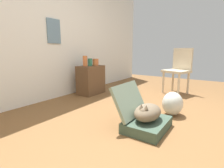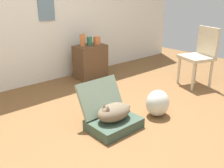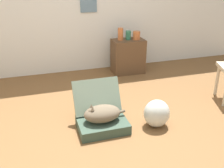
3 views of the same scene
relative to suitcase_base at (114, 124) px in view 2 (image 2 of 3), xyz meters
The scene contains 11 objects.
ground_plane 0.35m from the suitcase_base, 31.95° to the right, with size 7.68×7.68×0.00m, color brown.
wall_back 2.44m from the suitcase_base, 82.01° to the left, with size 6.40×0.15×2.60m.
suitcase_base is the anchor object (origin of this frame).
suitcase_lid 0.35m from the suitcase_base, 90.00° to the left, with size 0.57×0.43×0.04m, color gray.
cat 0.15m from the suitcase_base, behind, with size 0.51×0.28×0.22m.
plastic_bag_white 0.65m from the suitcase_base, 10.28° to the right, with size 0.31×0.28×0.34m, color silver.
side_table 1.92m from the suitcase_base, 60.87° to the left, with size 0.55×0.35×0.60m, color brown.
vase_tall 1.97m from the suitcase_base, 64.89° to the left, with size 0.09×0.09×0.21m, color #CC6B38.
vase_short 2.05m from the suitcase_base, 57.00° to the left, with size 0.13×0.13×0.14m, color #CC6B38.
vase_round 2.02m from the suitcase_base, 61.05° to the left, with size 0.09×0.09×0.15m, color #2D7051.
chair 2.10m from the suitcase_base, ahead, with size 0.57×0.58×0.96m.
Camera 2 is at (-1.98, -1.69, 1.47)m, focal length 39.98 mm.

